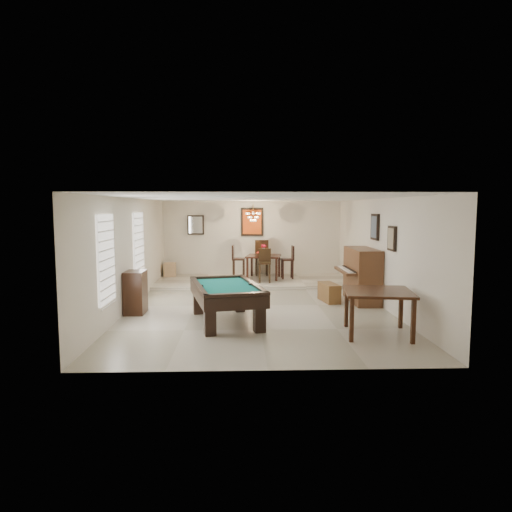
{
  "coord_description": "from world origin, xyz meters",
  "views": [
    {
      "loc": [
        -0.39,
        -10.96,
        2.38
      ],
      "look_at": [
        0.0,
        0.6,
        1.15
      ],
      "focal_mm": 32.0,
      "sensor_mm": 36.0,
      "label": 1
    }
  ],
  "objects": [
    {
      "name": "ceiling",
      "position": [
        0.0,
        0.0,
        2.6
      ],
      "size": [
        6.0,
        9.0,
        0.04
      ],
      "primitive_type": "cube",
      "color": "white",
      "rests_on": "wall_back"
    },
    {
      "name": "dining_chair_east",
      "position": [
        1.1,
        3.46,
        0.65
      ],
      "size": [
        0.4,
        0.4,
        1.05
      ],
      "primitive_type": null,
      "rotation": [
        0.0,
        0.0,
        -1.55
      ],
      "color": "black",
      "rests_on": "dining_step"
    },
    {
      "name": "wall_back",
      "position": [
        0.0,
        4.5,
        1.3
      ],
      "size": [
        6.0,
        0.04,
        2.6
      ],
      "primitive_type": "cube",
      "color": "silver",
      "rests_on": "ground_plane"
    },
    {
      "name": "dining_chair_west",
      "position": [
        -0.46,
        3.49,
        0.66
      ],
      "size": [
        0.42,
        0.42,
        1.08
      ],
      "primitive_type": null,
      "rotation": [
        0.0,
        0.0,
        1.5
      ],
      "color": "black",
      "rests_on": "dining_step"
    },
    {
      "name": "window_left_front",
      "position": [
        -2.97,
        -2.2,
        1.4
      ],
      "size": [
        0.06,
        1.0,
        1.7
      ],
      "primitive_type": "cube",
      "color": "white",
      "rests_on": "wall_left"
    },
    {
      "name": "wall_left",
      "position": [
        -3.0,
        0.0,
        1.3
      ],
      "size": [
        0.04,
        9.0,
        2.6
      ],
      "primitive_type": "cube",
      "color": "silver",
      "rests_on": "ground_plane"
    },
    {
      "name": "wall_front",
      "position": [
        0.0,
        -4.5,
        1.3
      ],
      "size": [
        6.0,
        0.04,
        2.6
      ],
      "primitive_type": "cube",
      "color": "silver",
      "rests_on": "ground_plane"
    },
    {
      "name": "apothecary_chest",
      "position": [
        -2.77,
        -0.75,
        0.48
      ],
      "size": [
        0.43,
        0.64,
        0.96
      ],
      "primitive_type": "cube",
      "color": "black",
      "rests_on": "ground_plane"
    },
    {
      "name": "dining_chair_north",
      "position": [
        0.31,
        4.22,
        0.72
      ],
      "size": [
        0.44,
        0.44,
        1.2
      ],
      "primitive_type": null,
      "rotation": [
        0.0,
        0.0,
        3.14
      ],
      "color": "black",
      "rests_on": "dining_step"
    },
    {
      "name": "dining_step",
      "position": [
        0.0,
        3.25,
        0.06
      ],
      "size": [
        6.0,
        2.5,
        0.12
      ],
      "primitive_type": "cube",
      "color": "beige",
      "rests_on": "ground_plane"
    },
    {
      "name": "back_mirror",
      "position": [
        -1.9,
        4.46,
        1.8
      ],
      "size": [
        0.55,
        0.06,
        0.65
      ],
      "primitive_type": "cube",
      "color": "white",
      "rests_on": "wall_back"
    },
    {
      "name": "upright_piano",
      "position": [
        2.52,
        0.37,
        0.68
      ],
      "size": [
        0.91,
        1.63,
        1.36
      ],
      "primitive_type": null,
      "color": "brown",
      "rests_on": "ground_plane"
    },
    {
      "name": "right_picture_lower",
      "position": [
        2.96,
        -1.0,
        1.7
      ],
      "size": [
        0.06,
        0.45,
        0.55
      ],
      "primitive_type": "cube",
      "color": "gray",
      "rests_on": "wall_right"
    },
    {
      "name": "pool_table",
      "position": [
        -0.7,
        -1.62,
        0.38
      ],
      "size": [
        1.7,
        2.5,
        0.76
      ],
      "primitive_type": null,
      "rotation": [
        0.0,
        0.0,
        0.21
      ],
      "color": "black",
      "rests_on": "ground_plane"
    },
    {
      "name": "right_picture_upper",
      "position": [
        2.96,
        0.3,
        1.9
      ],
      "size": [
        0.06,
        0.55,
        0.65
      ],
      "primitive_type": "cube",
      "color": "slate",
      "rests_on": "wall_right"
    },
    {
      "name": "back_painting",
      "position": [
        0.0,
        4.46,
        1.9
      ],
      "size": [
        0.75,
        0.06,
        0.95
      ],
      "primitive_type": "cube",
      "color": "#D84C14",
      "rests_on": "wall_back"
    },
    {
      "name": "flower_vase",
      "position": [
        0.34,
        3.48,
        1.1
      ],
      "size": [
        0.17,
        0.17,
        0.24
      ],
      "primitive_type": null,
      "rotation": [
        0.0,
        0.0,
        0.29
      ],
      "color": "red",
      "rests_on": "dining_table"
    },
    {
      "name": "window_left_rear",
      "position": [
        -2.97,
        0.6,
        1.4
      ],
      "size": [
        0.06,
        1.0,
        1.7
      ],
      "primitive_type": "cube",
      "color": "white",
      "rests_on": "wall_left"
    },
    {
      "name": "dining_table",
      "position": [
        0.34,
        3.48,
        0.55
      ],
      "size": [
        1.21,
        1.21,
        0.86
      ],
      "primitive_type": null,
      "rotation": [
        0.0,
        0.0,
        -0.18
      ],
      "color": "black",
      "rests_on": "dining_step"
    },
    {
      "name": "ground_plane",
      "position": [
        0.0,
        0.0,
        -0.01
      ],
      "size": [
        6.0,
        9.0,
        0.02
      ],
      "primitive_type": "cube",
      "color": "beige"
    },
    {
      "name": "wall_right",
      "position": [
        3.0,
        0.0,
        1.3
      ],
      "size": [
        0.04,
        9.0,
        2.6
      ],
      "primitive_type": "cube",
      "color": "silver",
      "rests_on": "ground_plane"
    },
    {
      "name": "square_table",
      "position": [
        2.17,
        -2.67,
        0.42
      ],
      "size": [
        1.38,
        1.38,
        0.84
      ],
      "primitive_type": null,
      "rotation": [
        0.0,
        0.0,
        -0.14
      ],
      "color": "black",
      "rests_on": "ground_plane"
    },
    {
      "name": "dining_chair_south",
      "position": [
        0.34,
        2.72,
        0.63
      ],
      "size": [
        0.4,
        0.4,
        1.02
      ],
      "primitive_type": null,
      "rotation": [
        0.0,
        0.0,
        -0.06
      ],
      "color": "black",
      "rests_on": "dining_step"
    },
    {
      "name": "piano_bench",
      "position": [
        1.85,
        0.39,
        0.23
      ],
      "size": [
        0.46,
        0.88,
        0.47
      ],
      "primitive_type": "cube",
      "rotation": [
        0.0,
        0.0,
        0.17
      ],
      "color": "brown",
      "rests_on": "ground_plane"
    },
    {
      "name": "chandelier",
      "position": [
        0.0,
        3.2,
        2.2
      ],
      "size": [
        0.44,
        0.44,
        0.6
      ],
      "primitive_type": null,
      "color": "#FFE5B2",
      "rests_on": "ceiling"
    },
    {
      "name": "corner_bench",
      "position": [
        -2.74,
        4.08,
        0.34
      ],
      "size": [
        0.43,
        0.52,
        0.43
      ],
      "primitive_type": "cube",
      "rotation": [
        0.0,
        0.0,
        0.1
      ],
      "color": "tan",
      "rests_on": "dining_step"
    }
  ]
}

